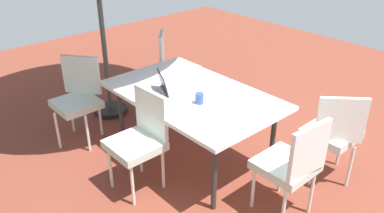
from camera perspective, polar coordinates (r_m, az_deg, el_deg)
name	(u,v)px	position (r m, az deg, el deg)	size (l,w,h in m)	color
ground_plane	(192,157)	(4.39, 0.00, -7.31)	(10.00, 10.00, 0.02)	brown
dining_table	(192,98)	(4.02, 0.00, 1.30)	(1.80, 1.12, 0.78)	white
chair_west	(292,163)	(3.44, 14.27, -7.91)	(0.48, 0.47, 0.98)	silver
chair_southeast	(173,64)	(5.35, -2.75, 6.14)	(0.59, 0.59, 0.98)	silver
chair_north	(140,137)	(3.71, -7.57, -4.39)	(0.46, 0.47, 0.98)	silver
chair_northeast	(78,96)	(4.62, -16.19, 1.42)	(0.58, 0.58, 0.98)	silver
chair_southwest	(334,131)	(4.00, 19.83, -3.38)	(0.59, 0.59, 0.98)	silver
laptop	(170,88)	(4.00, -3.26, 2.70)	(0.39, 0.36, 0.21)	#B7B7BC
cup	(199,98)	(3.77, 1.09, 1.18)	(0.08, 0.08, 0.10)	#334C99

